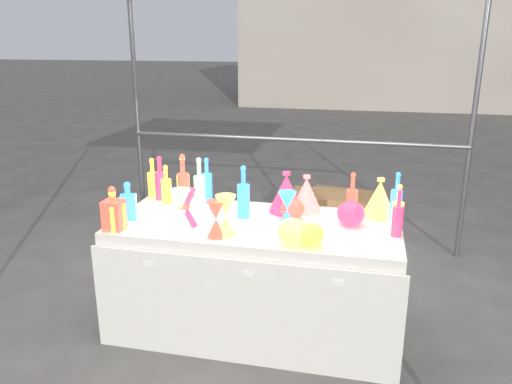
% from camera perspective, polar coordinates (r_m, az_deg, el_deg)
% --- Properties ---
extents(ground, '(80.00, 80.00, 0.00)m').
position_cam_1_polar(ground, '(3.50, 0.00, -15.03)').
color(ground, slate).
rests_on(ground, ground).
extents(display_table, '(1.84, 0.83, 0.75)m').
position_cam_1_polar(display_table, '(3.31, -0.04, -9.62)').
color(display_table, white).
rests_on(display_table, ground).
extents(cardboard_box_closed, '(0.58, 0.43, 0.42)m').
position_cam_1_polar(cardboard_box_closed, '(4.98, 7.40, -2.45)').
color(cardboard_box_closed, '#AF7E4F').
rests_on(cardboard_box_closed, ground).
extents(cardboard_box_flat, '(0.84, 0.66, 0.06)m').
position_cam_1_polar(cardboard_box_flat, '(6.17, 9.62, -0.42)').
color(cardboard_box_flat, '#AF7E4F').
rests_on(cardboard_box_flat, ground).
extents(bottle_0, '(0.10, 0.10, 0.29)m').
position_cam_1_polar(bottle_0, '(3.70, -11.73, 1.61)').
color(bottle_0, red).
rests_on(bottle_0, display_table).
extents(bottle_1, '(0.09, 0.09, 0.32)m').
position_cam_1_polar(bottle_1, '(3.55, -5.63, 1.43)').
color(bottle_1, '#1B9849').
rests_on(bottle_1, display_table).
extents(bottle_2, '(0.10, 0.10, 0.38)m').
position_cam_1_polar(bottle_2, '(3.41, -8.31, 1.21)').
color(bottle_2, orange).
rests_on(bottle_2, display_table).
extents(bottle_3, '(0.10, 0.10, 0.32)m').
position_cam_1_polar(bottle_3, '(3.64, -10.90, 1.60)').
color(bottle_3, '#1A2E9D').
rests_on(bottle_3, display_table).
extents(bottle_4, '(0.11, 0.11, 0.37)m').
position_cam_1_polar(bottle_4, '(3.42, -8.32, 1.15)').
color(bottle_4, '#137B68').
rests_on(bottle_4, display_table).
extents(bottle_5, '(0.08, 0.08, 0.36)m').
position_cam_1_polar(bottle_5, '(3.40, -6.48, 1.01)').
color(bottle_5, '#CA28B8').
rests_on(bottle_5, display_table).
extents(bottle_6, '(0.09, 0.09, 0.28)m').
position_cam_1_polar(bottle_6, '(3.55, -10.22, 0.87)').
color(bottle_6, red).
rests_on(bottle_6, display_table).
extents(bottle_7, '(0.09, 0.09, 0.35)m').
position_cam_1_polar(bottle_7, '(3.20, -1.45, 0.03)').
color(bottle_7, '#1B9849').
rests_on(bottle_7, display_table).
extents(decanter_0, '(0.13, 0.13, 0.25)m').
position_cam_1_polar(decanter_0, '(3.13, -15.98, -1.97)').
color(decanter_0, red).
rests_on(decanter_0, display_table).
extents(decanter_1, '(0.12, 0.12, 0.27)m').
position_cam_1_polar(decanter_1, '(3.12, -16.00, -1.78)').
color(decanter_1, orange).
rests_on(decanter_1, display_table).
extents(decanter_2, '(0.12, 0.12, 0.25)m').
position_cam_1_polar(decanter_2, '(3.29, -14.41, -0.95)').
color(decanter_2, '#1B9849').
rests_on(decanter_2, display_table).
extents(hourglass_0, '(0.12, 0.12, 0.22)m').
position_cam_1_polar(hourglass_0, '(2.91, -4.60, -3.12)').
color(hourglass_0, orange).
rests_on(hourglass_0, display_table).
extents(hourglass_1, '(0.14, 0.14, 0.23)m').
position_cam_1_polar(hourglass_1, '(3.10, -7.83, -1.80)').
color(hourglass_1, '#1A2E9D').
rests_on(hourglass_1, display_table).
extents(hourglass_2, '(0.15, 0.15, 0.25)m').
position_cam_1_polar(hourglass_2, '(2.92, -3.45, -2.72)').
color(hourglass_2, '#137B68').
rests_on(hourglass_2, display_table).
extents(hourglass_3, '(0.16, 0.16, 0.25)m').
position_cam_1_polar(hourglass_3, '(3.07, -8.57, -1.93)').
color(hourglass_3, '#CA28B8').
rests_on(hourglass_3, display_table).
extents(hourglass_5, '(0.12, 0.12, 0.23)m').
position_cam_1_polar(hourglass_5, '(3.05, 3.56, -2.03)').
color(hourglass_5, '#1B9849').
rests_on(hourglass_5, display_table).
extents(globe_0, '(0.19, 0.19, 0.12)m').
position_cam_1_polar(globe_0, '(2.81, 6.30, -5.03)').
color(globe_0, red).
rests_on(globe_0, display_table).
extents(globe_1, '(0.22, 0.22, 0.14)m').
position_cam_1_polar(globe_1, '(2.82, 4.15, -4.71)').
color(globe_1, '#137B68').
rests_on(globe_1, display_table).
extents(globe_2, '(0.16, 0.16, 0.12)m').
position_cam_1_polar(globe_2, '(3.20, 4.20, -2.10)').
color(globe_2, orange).
rests_on(globe_2, display_table).
extents(globe_3, '(0.19, 0.19, 0.14)m').
position_cam_1_polar(globe_3, '(3.14, 10.79, -2.60)').
color(globe_3, '#1A2E9D').
rests_on(globe_3, display_table).
extents(lampshade_1, '(0.24, 0.24, 0.25)m').
position_cam_1_polar(lampshade_1, '(3.34, 5.77, -0.16)').
color(lampshade_1, yellow).
rests_on(lampshade_1, display_table).
extents(lampshade_2, '(0.30, 0.30, 0.28)m').
position_cam_1_polar(lampshade_2, '(3.32, 3.47, 0.01)').
color(lampshade_2, '#1A2E9D').
rests_on(lampshade_2, display_table).
extents(lampshade_3, '(0.28, 0.28, 0.26)m').
position_cam_1_polar(lampshade_3, '(3.32, 13.95, -0.62)').
color(lampshade_3, '#137B68').
rests_on(lampshade_3, display_table).
extents(bottle_8, '(0.09, 0.09, 0.32)m').
position_cam_1_polar(bottle_8, '(3.25, 15.76, -0.57)').
color(bottle_8, '#1B9849').
rests_on(bottle_8, display_table).
extents(bottle_9, '(0.08, 0.08, 0.32)m').
position_cam_1_polar(bottle_9, '(3.21, 10.92, -0.52)').
color(bottle_9, orange).
rests_on(bottle_9, display_table).
extents(bottle_10, '(0.07, 0.07, 0.29)m').
position_cam_1_polar(bottle_10, '(3.02, 15.93, -2.31)').
color(bottle_10, '#1A2E9D').
rests_on(bottle_10, display_table).
extents(bottle_11, '(0.07, 0.07, 0.31)m').
position_cam_1_polar(bottle_11, '(3.05, 15.91, -1.90)').
color(bottle_11, '#137B68').
rests_on(bottle_11, display_table).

